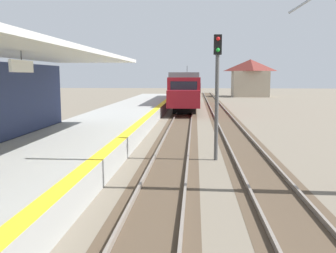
% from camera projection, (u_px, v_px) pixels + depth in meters
% --- Properties ---
extents(station_platform, '(5.00, 80.00, 0.91)m').
position_uv_depth(station_platform, '(69.00, 148.00, 15.90)').
color(station_platform, '#999993').
rests_on(station_platform, ground).
extents(track_pair_nearest_platform, '(2.34, 120.00, 0.16)m').
position_uv_depth(track_pair_nearest_platform, '(176.00, 142.00, 19.59)').
color(track_pair_nearest_platform, '#4C3D2D').
rests_on(track_pair_nearest_platform, ground).
extents(track_pair_middle, '(2.34, 120.00, 0.16)m').
position_uv_depth(track_pair_middle, '(241.00, 143.00, 19.34)').
color(track_pair_middle, '#4C3D2D').
rests_on(track_pair_middle, ground).
extents(approaching_train, '(2.93, 19.60, 4.76)m').
position_uv_depth(approaching_train, '(186.00, 89.00, 40.48)').
color(approaching_train, maroon).
rests_on(approaching_train, ground).
extents(rail_signal_post, '(0.32, 0.34, 5.20)m').
position_uv_depth(rail_signal_post, '(217.00, 84.00, 15.20)').
color(rail_signal_post, '#4C4C4C').
rests_on(rail_signal_post, ground).
extents(distant_trackside_house, '(6.60, 5.28, 6.40)m').
position_uv_depth(distant_trackside_house, '(250.00, 77.00, 63.65)').
color(distant_trackside_house, tan).
rests_on(distant_trackside_house, ground).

